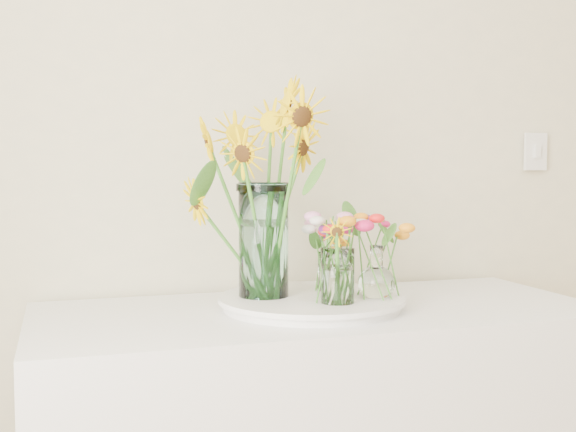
% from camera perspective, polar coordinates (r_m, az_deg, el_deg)
% --- Properties ---
extents(tray, '(0.44, 0.44, 0.02)m').
position_cam_1_polar(tray, '(1.81, 1.87, -6.91)').
color(tray, white).
rests_on(tray, counter).
extents(mason_jar, '(0.14, 0.14, 0.29)m').
position_cam_1_polar(mason_jar, '(1.79, -1.95, -1.95)').
color(mason_jar, '#AFEBEA').
rests_on(mason_jar, tray).
extents(sunflower_bouquet, '(0.86, 0.86, 0.54)m').
position_cam_1_polar(sunflower_bouquet, '(1.78, -1.95, 2.07)').
color(sunflower_bouquet, yellow).
rests_on(sunflower_bouquet, tray).
extents(small_vase_a, '(0.10, 0.10, 0.14)m').
position_cam_1_polar(small_vase_a, '(1.71, 3.94, -4.81)').
color(small_vase_a, white).
rests_on(small_vase_a, tray).
extents(wildflower_posy_a, '(0.20, 0.20, 0.23)m').
position_cam_1_polar(wildflower_posy_a, '(1.71, 3.95, -3.32)').
color(wildflower_posy_a, orange).
rests_on(wildflower_posy_a, tray).
extents(small_vase_b, '(0.12, 0.12, 0.13)m').
position_cam_1_polar(small_vase_b, '(1.80, 7.00, -4.42)').
color(small_vase_b, white).
rests_on(small_vase_b, tray).
extents(wildflower_posy_b, '(0.22, 0.22, 0.22)m').
position_cam_1_polar(wildflower_posy_b, '(1.80, 7.01, -3.00)').
color(wildflower_posy_b, orange).
rests_on(wildflower_posy_b, tray).
extents(small_vase_c, '(0.07, 0.07, 0.11)m').
position_cam_1_polar(small_vase_c, '(1.89, 3.30, -4.44)').
color(small_vase_c, white).
rests_on(small_vase_c, tray).
extents(wildflower_posy_c, '(0.18, 0.18, 0.20)m').
position_cam_1_polar(wildflower_posy_c, '(1.88, 3.30, -3.08)').
color(wildflower_posy_c, orange).
rests_on(wildflower_posy_c, tray).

